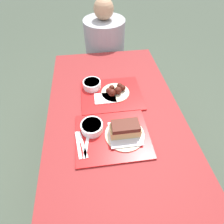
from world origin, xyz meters
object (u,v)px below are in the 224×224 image
bowl_coleslaw_far (92,84)px  wings_plate_far (116,91)px  bowl_coleslaw_near (92,127)px  brisket_sandwich_plate (125,131)px  tray_near (112,136)px  tray_far (111,95)px  person_seated_across (105,43)px

bowl_coleslaw_far → wings_plate_far: size_ratio=0.65×
bowl_coleslaw_near → brisket_sandwich_plate: (0.18, -0.06, 0.01)m
bowl_coleslaw_near → bowl_coleslaw_far: 0.37m
tray_near → tray_far: 0.33m
tray_far → bowl_coleslaw_near: size_ratio=3.29×
tray_near → brisket_sandwich_plate: (0.07, -0.01, 0.04)m
brisket_sandwich_plate → bowl_coleslaw_near: bearing=161.5°
bowl_coleslaw_far → wings_plate_far: (0.15, -0.08, -0.01)m
tray_near → wings_plate_far: (0.07, 0.34, 0.03)m
tray_near → tray_far: (0.03, 0.33, 0.00)m
bowl_coleslaw_near → wings_plate_far: wings_plate_far is taller
tray_far → brisket_sandwich_plate: bearing=-84.3°
bowl_coleslaw_near → bowl_coleslaw_far: size_ratio=1.00×
tray_far → brisket_sandwich_plate: (0.03, -0.34, 0.04)m
person_seated_across → brisket_sandwich_plate: bearing=-90.3°
tray_near → bowl_coleslaw_near: 0.13m
brisket_sandwich_plate → bowl_coleslaw_far: 0.46m
bowl_coleslaw_near → tray_near: bearing=-25.9°
tray_near → bowl_coleslaw_far: (-0.09, 0.42, 0.03)m
bowl_coleslaw_near → wings_plate_far: bearing=58.5°
person_seated_across → bowl_coleslaw_near: bearing=-99.7°
tray_near → person_seated_across: bearing=86.2°
tray_near → bowl_coleslaw_near: size_ratio=3.29×
bowl_coleslaw_near → brisket_sandwich_plate: bearing=-18.5°
person_seated_across → tray_far: bearing=-92.9°
brisket_sandwich_plate → wings_plate_far: bearing=90.1°
tray_near → brisket_sandwich_plate: brisket_sandwich_plate is taller
tray_far → person_seated_across: size_ratio=0.61×
brisket_sandwich_plate → wings_plate_far: size_ratio=1.15×
tray_near → tray_far: size_ratio=1.00×
bowl_coleslaw_near → person_seated_across: person_seated_across is taller
person_seated_across → bowl_coleslaw_far: bearing=-103.0°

